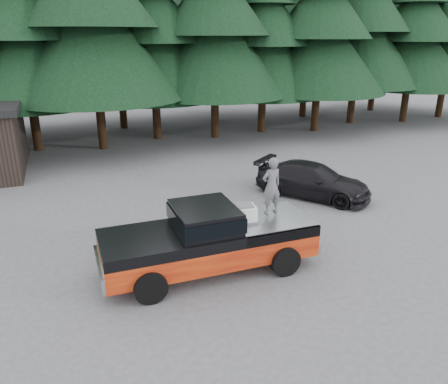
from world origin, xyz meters
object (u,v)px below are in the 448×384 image
object	(u,v)px
air_compressor	(244,214)
man_on_bed	(271,186)
pickup_truck	(209,248)
parked_car	(313,180)

from	to	relation	value
air_compressor	man_on_bed	distance (m)	1.18
pickup_truck	parked_car	bearing A→B (deg)	35.15
man_on_bed	pickup_truck	bearing A→B (deg)	-0.06
man_on_bed	air_compressor	bearing A→B (deg)	9.41
man_on_bed	parked_car	world-z (taller)	man_on_bed
man_on_bed	parked_car	xyz separation A→B (m)	(3.83, 3.84, -1.48)
pickup_truck	man_on_bed	bearing A→B (deg)	7.67
pickup_truck	air_compressor	distance (m)	1.35
man_on_bed	parked_car	bearing A→B (deg)	-142.72
air_compressor	man_on_bed	size ratio (longest dim) A/B	0.38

